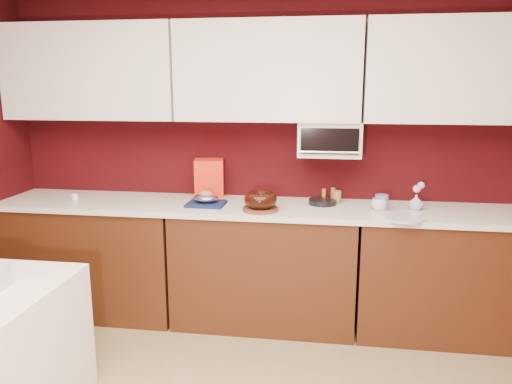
{
  "coord_description": "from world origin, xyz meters",
  "views": [
    {
      "loc": [
        0.45,
        -1.55,
        1.76
      ],
      "look_at": [
        -0.05,
        1.84,
        1.02
      ],
      "focal_mm": 35.0,
      "sensor_mm": 36.0,
      "label": 1
    }
  ],
  "objects_px": {
    "pandoro_box": "(209,178)",
    "coffee_mug": "(379,203)",
    "bundt_cake": "(261,199)",
    "flower_vase": "(416,201)",
    "foil_ham_nest": "(206,198)",
    "toaster_oven": "(330,139)",
    "blue_jar": "(382,202)"
  },
  "relations": [
    {
      "from": "pandoro_box",
      "to": "coffee_mug",
      "type": "height_order",
      "value": "pandoro_box"
    },
    {
      "from": "bundt_cake",
      "to": "flower_vase",
      "type": "distance_m",
      "value": 1.09
    },
    {
      "from": "foil_ham_nest",
      "to": "pandoro_box",
      "type": "distance_m",
      "value": 0.28
    },
    {
      "from": "pandoro_box",
      "to": "flower_vase",
      "type": "bearing_deg",
      "value": -17.76
    },
    {
      "from": "bundt_cake",
      "to": "coffee_mug",
      "type": "distance_m",
      "value": 0.83
    },
    {
      "from": "toaster_oven",
      "to": "pandoro_box",
      "type": "height_order",
      "value": "toaster_oven"
    },
    {
      "from": "toaster_oven",
      "to": "foil_ham_nest",
      "type": "relative_size",
      "value": 2.51
    },
    {
      "from": "bundt_cake",
      "to": "flower_vase",
      "type": "xyz_separation_m",
      "value": [
        1.07,
        0.19,
        -0.02
      ]
    },
    {
      "from": "blue_jar",
      "to": "foil_ham_nest",
      "type": "bearing_deg",
      "value": -177.61
    },
    {
      "from": "bundt_cake",
      "to": "coffee_mug",
      "type": "xyz_separation_m",
      "value": [
        0.82,
        0.14,
        -0.03
      ]
    },
    {
      "from": "flower_vase",
      "to": "bundt_cake",
      "type": "bearing_deg",
      "value": -169.73
    },
    {
      "from": "bundt_cake",
      "to": "coffee_mug",
      "type": "relative_size",
      "value": 2.31
    },
    {
      "from": "blue_jar",
      "to": "flower_vase",
      "type": "xyz_separation_m",
      "value": [
        0.24,
        0.04,
        0.01
      ]
    },
    {
      "from": "toaster_oven",
      "to": "bundt_cake",
      "type": "height_order",
      "value": "toaster_oven"
    },
    {
      "from": "pandoro_box",
      "to": "coffee_mug",
      "type": "bearing_deg",
      "value": -21.3
    },
    {
      "from": "foil_ham_nest",
      "to": "pandoro_box",
      "type": "height_order",
      "value": "pandoro_box"
    },
    {
      "from": "pandoro_box",
      "to": "coffee_mug",
      "type": "distance_m",
      "value": 1.29
    },
    {
      "from": "bundt_cake",
      "to": "coffee_mug",
      "type": "height_order",
      "value": "bundt_cake"
    },
    {
      "from": "toaster_oven",
      "to": "blue_jar",
      "type": "height_order",
      "value": "toaster_oven"
    },
    {
      "from": "pandoro_box",
      "to": "blue_jar",
      "type": "height_order",
      "value": "pandoro_box"
    },
    {
      "from": "toaster_oven",
      "to": "pandoro_box",
      "type": "bearing_deg",
      "value": 177.11
    },
    {
      "from": "bundt_cake",
      "to": "blue_jar",
      "type": "distance_m",
      "value": 0.85
    },
    {
      "from": "pandoro_box",
      "to": "flower_vase",
      "type": "height_order",
      "value": "pandoro_box"
    },
    {
      "from": "bundt_cake",
      "to": "flower_vase",
      "type": "bearing_deg",
      "value": 10.27
    },
    {
      "from": "pandoro_box",
      "to": "bundt_cake",
      "type": "bearing_deg",
      "value": -50.34
    },
    {
      "from": "toaster_oven",
      "to": "flower_vase",
      "type": "bearing_deg",
      "value": -11.64
    },
    {
      "from": "foil_ham_nest",
      "to": "flower_vase",
      "type": "bearing_deg",
      "value": 3.49
    },
    {
      "from": "coffee_mug",
      "to": "flower_vase",
      "type": "height_order",
      "value": "flower_vase"
    },
    {
      "from": "coffee_mug",
      "to": "blue_jar",
      "type": "distance_m",
      "value": 0.02
    },
    {
      "from": "pandoro_box",
      "to": "flower_vase",
      "type": "relative_size",
      "value": 2.47
    },
    {
      "from": "bundt_cake",
      "to": "blue_jar",
      "type": "relative_size",
      "value": 2.15
    },
    {
      "from": "pandoro_box",
      "to": "blue_jar",
      "type": "relative_size",
      "value": 2.78
    }
  ]
}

